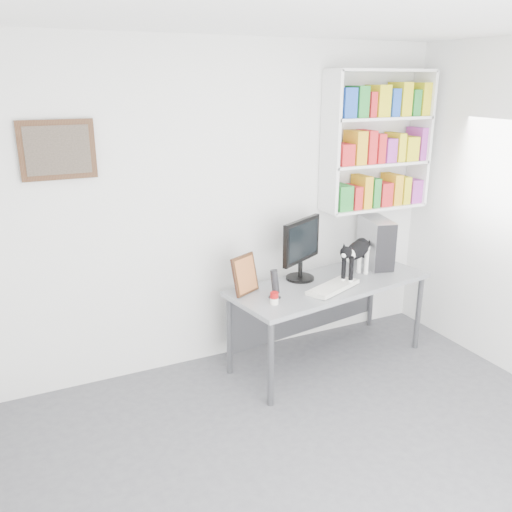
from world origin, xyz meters
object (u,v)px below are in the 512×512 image
monitor (301,249)px  speaker (275,283)px  leaning_print (245,274)px  desk (328,321)px  cat (356,260)px  pc_tower (376,242)px  soup_can (274,298)px  bookshelf (377,141)px  keyboard (333,287)px

monitor → speaker: bearing=-173.0°
leaning_print → desk: bearing=-33.1°
cat → pc_tower: bearing=-1.2°
monitor → soup_can: (-0.45, -0.39, -0.22)m
bookshelf → pc_tower: (-0.06, -0.16, -0.89)m
monitor → keyboard: size_ratio=1.07×
pc_tower → soup_can: (-1.26, -0.41, -0.17)m
bookshelf → soup_can: bookshelf is taller
desk → pc_tower: (0.61, 0.20, 0.59)m
pc_tower → leaning_print: 1.37m
speaker → bookshelf: bearing=-8.7°
pc_tower → leaning_print: bearing=-161.4°
soup_can → bookshelf: bearing=23.3°
desk → pc_tower: pc_tower is taller
leaning_print → cat: 1.00m
keyboard → desk: bearing=41.8°
speaker → cat: size_ratio=0.42×
leaning_print → cat: size_ratio=0.57×
soup_can → speaker: bearing=60.8°
speaker → leaning_print: bearing=103.9°
speaker → leaning_print: size_ratio=0.73×
desk → leaning_print: 0.93m
pc_tower → cat: bearing=-134.9°
monitor → soup_can: 0.64m
monitor → pc_tower: size_ratio=1.22×
keyboard → speaker: size_ratio=2.15×
bookshelf → keyboard: 1.42m
cat → bookshelf: bearing=8.9°
speaker → pc_tower: bearing=-14.6°
bookshelf → leaning_print: 1.74m
monitor → soup_can: bearing=-167.4°
desk → leaning_print: bearing=164.3°
monitor → cat: monitor is taller
bookshelf → keyboard: bookshelf is taller
speaker → monitor: bearing=6.5°
desk → speaker: (-0.58, -0.10, 0.49)m
speaker → soup_can: size_ratio=2.48×
speaker → cat: (0.82, 0.07, 0.06)m
soup_can → cat: cat is taller
pc_tower → speaker: bearing=-152.0°
pc_tower → speaker: pc_tower is taller
bookshelf → monitor: bookshelf is taller
keyboard → bookshelf: bearing=11.4°
keyboard → leaning_print: leaning_print is taller
bookshelf → cat: bookshelf is taller
speaker → soup_can: speaker is taller
monitor → leaning_print: bearing=160.4°
keyboard → leaning_print: bearing=137.7°
desk → keyboard: bearing=-124.4°
monitor → cat: 0.49m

